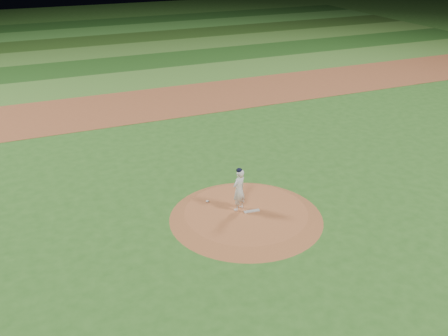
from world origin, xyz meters
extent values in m
plane|color=#2C611F|center=(0.00, 0.00, 0.00)|extent=(120.00, 120.00, 0.00)
cube|color=brown|center=(0.00, 14.00, 0.01)|extent=(70.00, 6.00, 0.02)
cube|color=#42772B|center=(0.00, 19.50, 0.01)|extent=(70.00, 5.00, 0.02)
cube|color=#1E4A17|center=(0.00, 24.50, 0.01)|extent=(70.00, 5.00, 0.02)
cube|color=#3E7028|center=(0.00, 29.50, 0.01)|extent=(70.00, 5.00, 0.02)
cube|color=#224416|center=(0.00, 34.50, 0.01)|extent=(70.00, 5.00, 0.02)
cube|color=#35742A|center=(0.00, 39.50, 0.01)|extent=(70.00, 5.00, 0.02)
cube|color=#1C4917|center=(0.00, 44.50, 0.01)|extent=(70.00, 5.00, 0.02)
cone|color=#A45C33|center=(0.00, 0.00, 0.12)|extent=(5.50, 5.50, 0.25)
cube|color=silver|center=(0.19, -0.07, 0.26)|extent=(0.59, 0.20, 0.03)
ellipsoid|color=white|center=(-1.02, 1.19, 0.28)|extent=(0.12, 0.12, 0.07)
imported|color=white|center=(-0.18, 0.25, 1.04)|extent=(0.68, 0.59, 1.58)
ellipsoid|color=black|center=(-0.18, 0.25, 1.81)|extent=(0.22, 0.22, 0.15)
camera|label=1|loc=(-6.81, -13.83, 9.31)|focal=40.00mm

